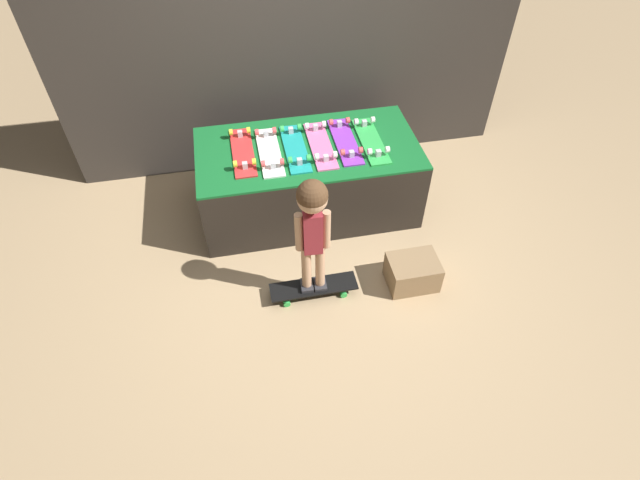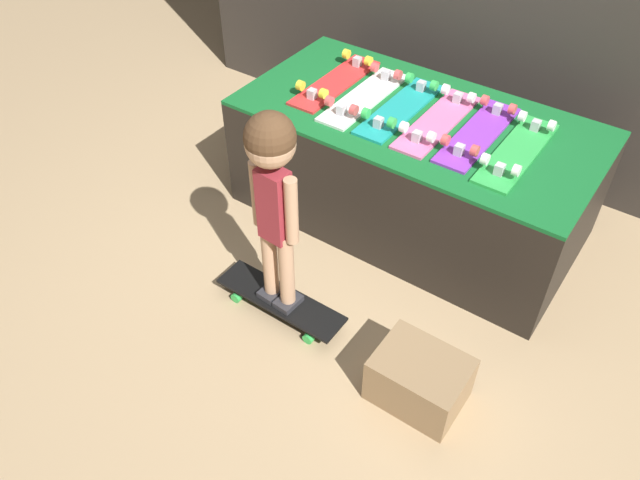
% 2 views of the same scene
% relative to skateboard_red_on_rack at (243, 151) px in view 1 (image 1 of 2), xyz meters
% --- Properties ---
extents(ground_plane, '(16.00, 16.00, 0.00)m').
position_rel_skateboard_red_on_rack_xyz_m(ground_plane, '(0.53, -0.63, -0.68)').
color(ground_plane, tan).
extents(back_wall, '(4.08, 0.10, 2.63)m').
position_rel_skateboard_red_on_rack_xyz_m(back_wall, '(0.53, 0.76, 0.64)').
color(back_wall, '#332D28').
rests_on(back_wall, ground_plane).
extents(display_rack, '(1.84, 0.94, 0.66)m').
position_rel_skateboard_red_on_rack_xyz_m(display_rack, '(0.53, -0.03, -0.35)').
color(display_rack, black).
rests_on(display_rack, ground_plane).
extents(skateboard_red_on_rack, '(0.18, 0.66, 0.09)m').
position_rel_skateboard_red_on_rack_xyz_m(skateboard_red_on_rack, '(0.00, 0.00, 0.00)').
color(skateboard_red_on_rack, red).
rests_on(skateboard_red_on_rack, display_rack).
extents(skateboard_white_on_rack, '(0.18, 0.66, 0.09)m').
position_rel_skateboard_red_on_rack_xyz_m(skateboard_white_on_rack, '(0.21, -0.04, 0.00)').
color(skateboard_white_on_rack, white).
rests_on(skateboard_white_on_rack, display_rack).
extents(skateboard_teal_on_rack, '(0.18, 0.66, 0.09)m').
position_rel_skateboard_red_on_rack_xyz_m(skateboard_teal_on_rack, '(0.42, -0.03, 0.00)').
color(skateboard_teal_on_rack, teal).
rests_on(skateboard_teal_on_rack, display_rack).
extents(skateboard_pink_on_rack, '(0.18, 0.66, 0.09)m').
position_rel_skateboard_red_on_rack_xyz_m(skateboard_pink_on_rack, '(0.64, -0.03, 0.00)').
color(skateboard_pink_on_rack, pink).
rests_on(skateboard_pink_on_rack, display_rack).
extents(skateboard_purple_on_rack, '(0.18, 0.66, 0.09)m').
position_rel_skateboard_red_on_rack_xyz_m(skateboard_purple_on_rack, '(0.85, -0.02, 0.00)').
color(skateboard_purple_on_rack, purple).
rests_on(skateboard_purple_on_rack, display_rack).
extents(skateboard_green_on_rack, '(0.18, 0.66, 0.09)m').
position_rel_skateboard_red_on_rack_xyz_m(skateboard_green_on_rack, '(1.06, -0.05, 0.00)').
color(skateboard_green_on_rack, green).
rests_on(skateboard_green_on_rack, display_rack).
extents(skateboard_on_floor, '(0.67, 0.18, 0.09)m').
position_rel_skateboard_red_on_rack_xyz_m(skateboard_on_floor, '(0.38, -1.02, -0.60)').
color(skateboard_on_floor, black).
rests_on(skateboard_on_floor, ground_plane).
extents(child, '(0.25, 0.21, 1.03)m').
position_rel_skateboard_red_on_rack_xyz_m(child, '(0.38, -1.02, 0.13)').
color(child, '#2D2D33').
rests_on(child, skateboard_on_floor).
extents(storage_box, '(0.38, 0.29, 0.24)m').
position_rel_skateboard_red_on_rack_xyz_m(storage_box, '(1.16, -1.06, -0.56)').
color(storage_box, '#8E704C').
rests_on(storage_box, ground_plane).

